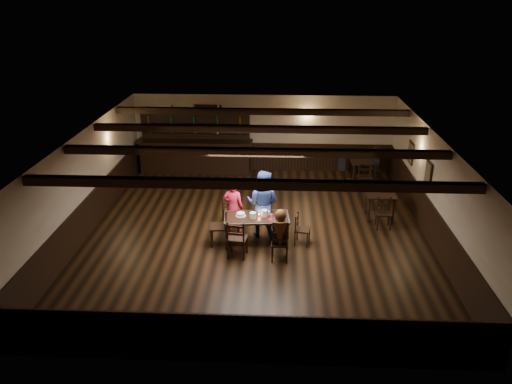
{
  "coord_description": "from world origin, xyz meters",
  "views": [
    {
      "loc": [
        0.54,
        -11.92,
        6.14
      ],
      "look_at": [
        -0.03,
        0.2,
        1.11
      ],
      "focal_mm": 35.0,
      "sensor_mm": 36.0,
      "label": 1
    }
  ],
  "objects_px": {
    "cake": "(241,215)",
    "bar_counter": "(196,152)",
    "chair_near_right": "(280,242)",
    "woman_pink": "(233,207)",
    "chair_near_left": "(237,236)",
    "dining_table": "(257,219)",
    "man_blue": "(263,204)"
  },
  "relations": [
    {
      "from": "woman_pink",
      "to": "chair_near_left",
      "type": "bearing_deg",
      "value": 107.64
    },
    {
      "from": "chair_near_left",
      "to": "bar_counter",
      "type": "relative_size",
      "value": 0.24
    },
    {
      "from": "dining_table",
      "to": "chair_near_right",
      "type": "relative_size",
      "value": 1.95
    },
    {
      "from": "dining_table",
      "to": "man_blue",
      "type": "relative_size",
      "value": 0.94
    },
    {
      "from": "dining_table",
      "to": "chair_near_right",
      "type": "distance_m",
      "value": 1.07
    },
    {
      "from": "woman_pink",
      "to": "man_blue",
      "type": "height_order",
      "value": "man_blue"
    },
    {
      "from": "man_blue",
      "to": "bar_counter",
      "type": "bearing_deg",
      "value": -44.82
    },
    {
      "from": "dining_table",
      "to": "man_blue",
      "type": "distance_m",
      "value": 0.55
    },
    {
      "from": "chair_near_right",
      "to": "woman_pink",
      "type": "xyz_separation_m",
      "value": [
        -1.23,
        1.44,
        0.24
      ]
    },
    {
      "from": "man_blue",
      "to": "cake",
      "type": "distance_m",
      "value": 0.71
    },
    {
      "from": "dining_table",
      "to": "chair_near_left",
      "type": "height_order",
      "value": "chair_near_left"
    },
    {
      "from": "chair_near_left",
      "to": "cake",
      "type": "distance_m",
      "value": 0.81
    },
    {
      "from": "chair_near_left",
      "to": "cake",
      "type": "relative_size",
      "value": 3.82
    },
    {
      "from": "chair_near_right",
      "to": "cake",
      "type": "xyz_separation_m",
      "value": [
        -1.0,
        0.9,
        0.28
      ]
    },
    {
      "from": "dining_table",
      "to": "chair_near_left",
      "type": "xyz_separation_m",
      "value": [
        -0.44,
        -0.75,
        -0.1
      ]
    },
    {
      "from": "chair_near_left",
      "to": "chair_near_right",
      "type": "bearing_deg",
      "value": -6.58
    },
    {
      "from": "woman_pink",
      "to": "cake",
      "type": "xyz_separation_m",
      "value": [
        0.24,
        -0.53,
        0.04
      ]
    },
    {
      "from": "dining_table",
      "to": "cake",
      "type": "xyz_separation_m",
      "value": [
        -0.4,
        0.03,
        0.11
      ]
    },
    {
      "from": "chair_near_left",
      "to": "man_blue",
      "type": "xyz_separation_m",
      "value": [
        0.58,
        1.24,
        0.33
      ]
    },
    {
      "from": "chair_near_left",
      "to": "cake",
      "type": "bearing_deg",
      "value": 86.97
    },
    {
      "from": "chair_near_right",
      "to": "bar_counter",
      "type": "xyz_separation_m",
      "value": [
        -2.99,
        6.16,
        0.22
      ]
    },
    {
      "from": "chair_near_left",
      "to": "woman_pink",
      "type": "bearing_deg",
      "value": 98.42
    },
    {
      "from": "cake",
      "to": "man_blue",
      "type": "bearing_deg",
      "value": 40.26
    },
    {
      "from": "chair_near_left",
      "to": "woman_pink",
      "type": "relative_size",
      "value": 0.66
    },
    {
      "from": "chair_near_left",
      "to": "bar_counter",
      "type": "distance_m",
      "value": 6.35
    },
    {
      "from": "woman_pink",
      "to": "cake",
      "type": "distance_m",
      "value": 0.59
    },
    {
      "from": "chair_near_left",
      "to": "bar_counter",
      "type": "bearing_deg",
      "value": 107.92
    },
    {
      "from": "woman_pink",
      "to": "dining_table",
      "type": "bearing_deg",
      "value": 147.81
    },
    {
      "from": "woman_pink",
      "to": "bar_counter",
      "type": "bearing_deg",
      "value": -60.36
    },
    {
      "from": "dining_table",
      "to": "woman_pink",
      "type": "bearing_deg",
      "value": 138.59
    },
    {
      "from": "cake",
      "to": "bar_counter",
      "type": "xyz_separation_m",
      "value": [
        -1.99,
        5.26,
        -0.06
      ]
    },
    {
      "from": "dining_table",
      "to": "cake",
      "type": "height_order",
      "value": "cake"
    }
  ]
}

